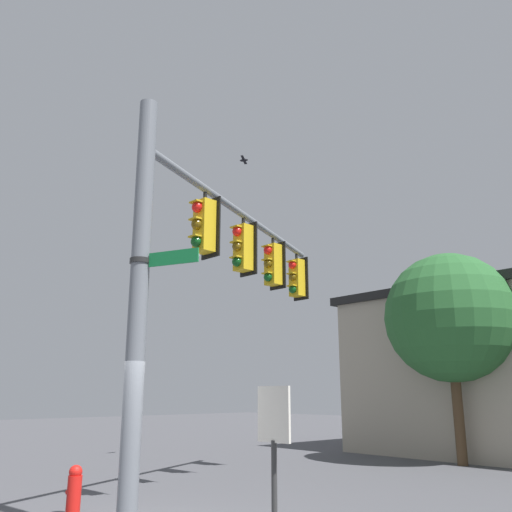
{
  "coord_description": "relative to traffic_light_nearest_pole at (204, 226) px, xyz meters",
  "views": [
    {
      "loc": [
        -7.26,
        4.49,
        2.02
      ],
      "look_at": [
        1.68,
        -4.18,
        5.19
      ],
      "focal_mm": 38.09,
      "sensor_mm": 36.0,
      "label": 1
    }
  ],
  "objects": [
    {
      "name": "traffic_light_nearest_pole",
      "position": [
        0.0,
        0.0,
        0.0
      ],
      "size": [
        0.54,
        0.49,
        1.31
      ],
      "color": "black"
    },
    {
      "name": "historical_marker",
      "position": [
        -2.52,
        0.67,
        -3.81
      ],
      "size": [
        0.6,
        0.08,
        2.13
      ],
      "color": "#333333",
      "rests_on": "ground"
    },
    {
      "name": "traffic_light_mid_inner",
      "position": [
        0.67,
        -1.66,
        0.0
      ],
      "size": [
        0.54,
        0.49,
        1.31
      ],
      "color": "black"
    },
    {
      "name": "fire_hydrant",
      "position": [
        1.4,
        1.58,
        -4.8
      ],
      "size": [
        0.35,
        0.24,
        0.82
      ],
      "color": "red",
      "rests_on": "ground"
    },
    {
      "name": "signal_pole",
      "position": [
        -0.75,
        1.84,
        -1.8
      ],
      "size": [
        0.3,
        0.3,
        6.84
      ],
      "primitive_type": "cylinder",
      "color": "slate",
      "rests_on": "ground"
    },
    {
      "name": "traffic_light_mid_outer",
      "position": [
        1.33,
        -3.31,
        0.0
      ],
      "size": [
        0.54,
        0.49,
        1.31
      ],
      "color": "black"
    },
    {
      "name": "bird_flying",
      "position": [
        4.0,
        -4.76,
        4.19
      ],
      "size": [
        0.31,
        0.45,
        0.13
      ],
      "color": "black"
    },
    {
      "name": "street_name_sign",
      "position": [
        -0.98,
        1.75,
        -1.16
      ],
      "size": [
        1.15,
        0.58,
        0.22
      ],
      "color": "#147238"
    },
    {
      "name": "mast_arm",
      "position": [
        0.71,
        -1.78,
        0.78
      ],
      "size": [
        3.06,
        7.31,
        0.15
      ],
      "primitive_type": "cylinder",
      "rotation": [
        0.0,
        1.57,
        5.1
      ],
      "color": "slate"
    },
    {
      "name": "tree_by_storefront",
      "position": [
        -0.14,
        -9.7,
        -0.89
      ],
      "size": [
        3.99,
        3.99,
        6.34
      ],
      "color": "#4C3823",
      "rests_on": "ground"
    },
    {
      "name": "traffic_light_arm_end",
      "position": [
        2.0,
        -4.97,
        0.0
      ],
      "size": [
        0.54,
        0.49,
        1.31
      ],
      "color": "black"
    }
  ]
}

